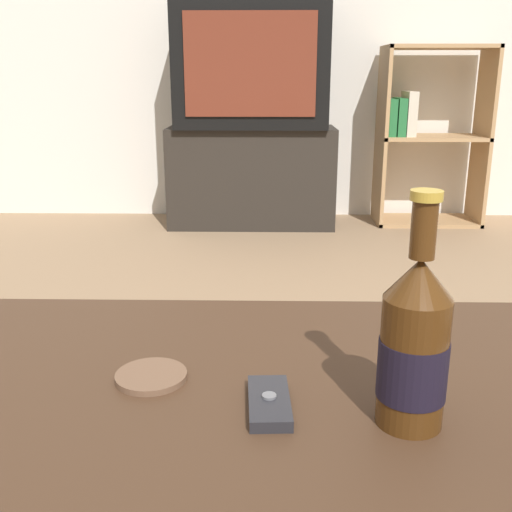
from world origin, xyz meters
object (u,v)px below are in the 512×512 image
(beer_bottle, at_px, (414,346))
(cell_phone, at_px, (269,402))
(television, at_px, (250,66))
(bookshelf, at_px, (425,133))
(tv_stand, at_px, (251,176))

(beer_bottle, distance_m, cell_phone, 0.18)
(television, xyz_separation_m, bookshelf, (0.96, 0.06, -0.35))
(cell_phone, bearing_deg, bookshelf, 69.81)
(bookshelf, xyz_separation_m, cell_phone, (-0.86, -2.77, -0.06))
(cell_phone, bearing_deg, beer_bottle, -12.42)
(tv_stand, bearing_deg, bookshelf, 3.18)
(bookshelf, bearing_deg, beer_bottle, -104.25)
(beer_bottle, relative_size, cell_phone, 2.42)
(bookshelf, bearing_deg, television, -176.59)
(bookshelf, distance_m, beer_bottle, 2.88)
(tv_stand, distance_m, television, 0.59)
(cell_phone, bearing_deg, television, 89.23)
(television, bearing_deg, cell_phone, -87.90)
(television, xyz_separation_m, beer_bottle, (0.25, -2.73, -0.33))
(tv_stand, bearing_deg, television, -90.00)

